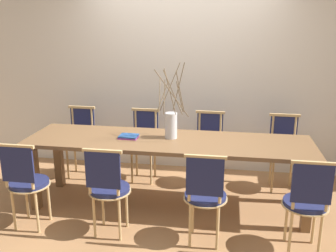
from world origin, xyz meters
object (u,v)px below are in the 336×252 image
at_px(dining_table, 168,148).
at_px(vase_centerpiece, 171,124).
at_px(chair_near_center, 205,193).
at_px(chair_far_center, 209,145).
at_px(book_stack, 129,137).

bearing_deg(dining_table, vase_centerpiece, 71.67).
relative_size(dining_table, chair_near_center, 3.33).
xyz_separation_m(chair_far_center, book_stack, (-0.83, -0.69, 0.28)).
height_order(chair_near_center, chair_far_center, same).
height_order(chair_far_center, vase_centerpiece, vase_centerpiece).
distance_m(dining_table, vase_centerpiece, 0.26).
distance_m(chair_near_center, chair_far_center, 1.35).
distance_m(chair_far_center, vase_centerpiece, 0.83).
bearing_deg(book_stack, vase_centerpiece, 9.84).
bearing_deg(chair_near_center, book_stack, 142.74).
height_order(dining_table, chair_near_center, chair_near_center).
relative_size(dining_table, vase_centerpiece, 3.73).
relative_size(chair_far_center, book_stack, 4.49).
relative_size(chair_near_center, book_stack, 4.49).
bearing_deg(dining_table, chair_near_center, -56.57).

